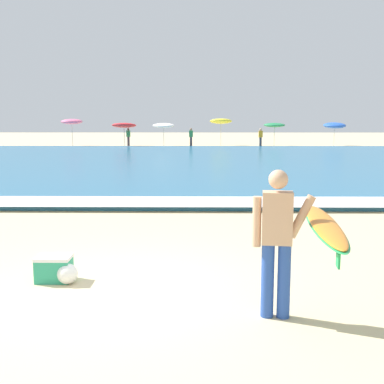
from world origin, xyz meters
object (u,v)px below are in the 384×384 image
beachgoer_near_row_mid (191,137)px  beachgoer_near_row_right (261,137)px  beach_umbrella_4 (274,125)px  beach_umbrella_2 (164,125)px  beach_ball (67,274)px  beach_umbrella_0 (72,122)px  beach_umbrella_5 (335,125)px  cooler_box (54,268)px  surfer_with_board (300,231)px  beach_umbrella_1 (124,125)px  beach_umbrella_3 (221,121)px  beachgoer_near_row_left (128,137)px

beachgoer_near_row_mid → beachgoer_near_row_right: size_ratio=1.00×
beach_umbrella_4 → beach_umbrella_2: bearing=-170.5°
beachgoer_near_row_right → beach_ball: beachgoer_near_row_right is taller
beach_umbrella_0 → beach_umbrella_5: (22.59, 1.91, -0.34)m
beach_umbrella_4 → beach_umbrella_5: 5.31m
beachgoer_near_row_mid → cooler_box: 34.00m
surfer_with_board → beach_umbrella_0: bearing=108.3°
surfer_with_board → beach_umbrella_1: size_ratio=1.31×
beach_umbrella_5 → beach_umbrella_0: bearing=-175.2°
beach_umbrella_0 → beach_umbrella_3: 12.77m
beach_umbrella_4 → beach_umbrella_5: (5.30, 0.27, -0.03)m
beach_umbrella_0 → beachgoer_near_row_left: (4.75, 0.01, -1.27)m
beachgoer_near_row_mid → beach_ball: (-1.24, -34.08, -0.70)m
beachgoer_near_row_left → cooler_box: 34.52m
beach_umbrella_4 → cooler_box: size_ratio=4.15×
beach_umbrella_0 → beachgoer_near_row_right: beach_umbrella_0 is taller
beachgoer_near_row_right → beachgoer_near_row_mid: bearing=173.4°
cooler_box → beach_ball: bearing=-27.8°
beach_umbrella_2 → beachgoer_near_row_left: bearing=-179.5°
beach_umbrella_2 → beach_ball: bearing=-88.2°
beachgoer_near_row_mid → beach_umbrella_3: bearing=40.3°
beach_umbrella_5 → beachgoer_near_row_right: beach_umbrella_5 is taller
beach_umbrella_4 → beach_umbrella_3: bearing=177.3°
beach_umbrella_3 → cooler_box: bearing=-96.4°
beach_umbrella_1 → beach_umbrella_4: beach_umbrella_1 is taller
beachgoer_near_row_left → beach_umbrella_5: bearing=6.1°
cooler_box → beachgoer_near_row_left: bearing=96.4°
surfer_with_board → beach_umbrella_1: beach_umbrella_1 is taller
beach_umbrella_1 → beach_umbrella_2: 3.30m
beachgoer_near_row_mid → cooler_box: (-1.47, -33.96, -0.66)m
beach_umbrella_2 → beachgoer_near_row_mid: 2.53m
surfer_with_board → beach_umbrella_5: size_ratio=1.30×
surfer_with_board → beachgoer_near_row_right: size_ratio=1.73×
surfer_with_board → beach_umbrella_2: bearing=96.5°
beach_umbrella_2 → beach_umbrella_5: size_ratio=0.98×
beach_umbrella_0 → beachgoer_near_row_mid: 10.13m
beach_umbrella_1 → beach_umbrella_5: size_ratio=0.99×
beach_umbrella_4 → beach_umbrella_5: beach_umbrella_5 is taller
surfer_with_board → beach_umbrella_0: beach_umbrella_0 is taller
beach_umbrella_1 → cooler_box: 34.25m
beach_umbrella_0 → beach_umbrella_1: 4.48m
beach_umbrella_1 → beach_umbrella_2: bearing=6.5°
beach_umbrella_0 → beachgoer_near_row_right: size_ratio=1.50×
beach_umbrella_5 → cooler_box: 38.86m
beach_umbrella_5 → beachgoer_near_row_mid: bearing=-169.9°
beachgoer_near_row_mid → beach_ball: beachgoer_near_row_mid is taller
beach_ball → beachgoer_near_row_right: bearing=78.2°
cooler_box → beach_umbrella_0: bearing=104.0°
surfer_with_board → beach_umbrella_5: beach_umbrella_5 is taller
surfer_with_board → beachgoer_near_row_mid: size_ratio=1.73×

